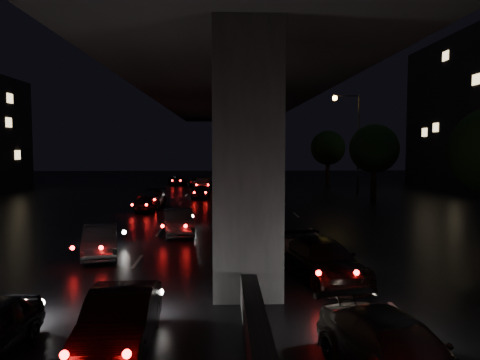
{
  "coord_description": "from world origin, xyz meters",
  "views": [
    {
      "loc": [
        -0.71,
        -23.77,
        4.43
      ],
      "look_at": [
        0.33,
        4.34,
        2.38
      ],
      "focal_mm": 35.0,
      "sensor_mm": 36.0,
      "label": 1
    }
  ],
  "objects": [
    {
      "name": "car_2",
      "position": [
        2.48,
        -15.52,
        0.61
      ],
      "size": [
        2.64,
        4.51,
        1.23
      ],
      "primitive_type": "imported",
      "rotation": [
        0.0,
        0.0,
        0.23
      ],
      "color": "#3F3B37",
      "rests_on": "ground"
    },
    {
      "name": "viaduct",
      "position": [
        0.0,
        5.0,
        8.34
      ],
      "size": [
        12.0,
        80.0,
        10.5
      ],
      "color": "#313133",
      "rests_on": "ground"
    },
    {
      "name": "ground",
      "position": [
        0.0,
        0.0,
        0.0
      ],
      "size": [
        120.0,
        120.0,
        0.0
      ],
      "primitive_type": "plane",
      "color": "black",
      "rests_on": "ground"
    },
    {
      "name": "car_3",
      "position": [
        2.58,
        -8.71,
        0.66
      ],
      "size": [
        2.82,
        4.85,
        1.32
      ],
      "primitive_type": "imported",
      "rotation": [
        0.0,
        0.0,
        0.23
      ],
      "color": "black",
      "rests_on": "ground"
    },
    {
      "name": "car_5",
      "position": [
        -2.96,
        -0.53,
        0.63
      ],
      "size": [
        1.94,
        4.02,
        1.27
      ],
      "primitive_type": "imported",
      "rotation": [
        0.0,
        0.0,
        0.16
      ],
      "color": "#27272A",
      "rests_on": "ground"
    },
    {
      "name": "car_1",
      "position": [
        -2.95,
        -13.79,
        0.65
      ],
      "size": [
        1.47,
        3.99,
        1.3
      ],
      "primitive_type": "imported",
      "rotation": [
        0.0,
        0.0,
        0.02
      ],
      "color": "black",
      "rests_on": "ground"
    },
    {
      "name": "car_8",
      "position": [
        -2.57,
        15.62,
        0.56
      ],
      "size": [
        1.63,
        3.38,
        1.11
      ],
      "primitive_type": "imported",
      "rotation": [
        0.0,
        0.0,
        -0.1
      ],
      "color": "black",
      "rests_on": "ground"
    },
    {
      "name": "car_12",
      "position": [
        2.5,
        29.2,
        0.59
      ],
      "size": [
        1.97,
        3.64,
        1.18
      ],
      "primitive_type": "imported",
      "rotation": [
        0.0,
        0.0,
        0.17
      ],
      "color": "slate",
      "rests_on": "ground"
    },
    {
      "name": "car_6",
      "position": [
        -6.09,
        7.91,
        0.55
      ],
      "size": [
        2.0,
        3.45,
        1.1
      ],
      "primitive_type": "imported",
      "rotation": [
        0.0,
        0.0,
        0.23
      ],
      "color": "black",
      "rests_on": "ground"
    },
    {
      "name": "car_9",
      "position": [
        -2.64,
        22.17,
        0.66
      ],
      "size": [
        1.49,
        4.02,
        1.31
      ],
      "primitive_type": "imported",
      "rotation": [
        0.0,
        0.0,
        -0.03
      ],
      "color": "#3D3735",
      "rests_on": "ground"
    },
    {
      "name": "car_4",
      "position": [
        -5.65,
        -5.0,
        0.62
      ],
      "size": [
        2.12,
        3.96,
        1.24
      ],
      "primitive_type": "imported",
      "rotation": [
        0.0,
        0.0,
        0.23
      ],
      "color": "black",
      "rests_on": "ground"
    },
    {
      "name": "car_10",
      "position": [
        -2.85,
        24.41,
        0.62
      ],
      "size": [
        3.05,
        4.83,
        1.24
      ],
      "primitive_type": "imported",
      "rotation": [
        0.0,
        0.0,
        0.24
      ],
      "color": "black",
      "rests_on": "ground"
    },
    {
      "name": "car_11",
      "position": [
        -5.79,
        29.0,
        0.55
      ],
      "size": [
        2.7,
        4.25,
        1.09
      ],
      "primitive_type": "imported",
      "rotation": [
        0.0,
        0.0,
        0.24
      ],
      "color": "black",
      "rests_on": "ground"
    },
    {
      "name": "car_7",
      "position": [
        -5.94,
        10.29,
        0.62
      ],
      "size": [
        1.96,
        4.36,
        1.24
      ],
      "primitive_type": "imported",
      "rotation": [
        0.0,
        0.0,
        -0.05
      ],
      "color": "black",
      "rests_on": "ground"
    },
    {
      "name": "tree_d",
      "position": [
        11.0,
        28.0,
        4.2
      ],
      "size": [
        3.8,
        3.8,
        6.12
      ],
      "color": "black",
      "rests_on": "ground"
    },
    {
      "name": "streetlight_far",
      "position": [
        10.97,
        18.0,
        5.66
      ],
      "size": [
        2.52,
        0.44,
        9.0
      ],
      "color": "#2D2D33",
      "rests_on": "ground"
    },
    {
      "name": "tree_c",
      "position": [
        11.0,
        12.0,
        4.2
      ],
      "size": [
        3.8,
        3.8,
        6.12
      ],
      "color": "black",
      "rests_on": "ground"
    },
    {
      "name": "median_barrier",
      "position": [
        0.0,
        5.0,
        0.42
      ],
      "size": [
        0.45,
        70.0,
        0.85
      ],
      "primitive_type": "cube",
      "color": "#313133",
      "rests_on": "ground"
    }
  ]
}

